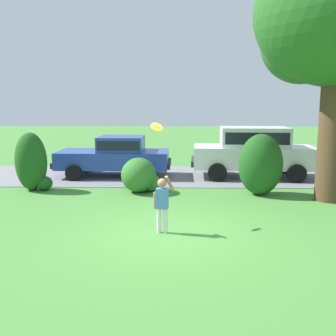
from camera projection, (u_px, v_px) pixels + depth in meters
ground_plane at (169, 233)px, 8.30m from camera, size 80.00×80.00×0.00m
driveway_strip at (173, 176)px, 14.92m from camera, size 28.00×4.40×0.02m
shrub_near_tree at (32, 163)px, 12.31m from camera, size 1.16×0.91×1.89m
shrub_centre_left at (140, 176)px, 12.15m from camera, size 1.26×1.24×1.10m
shrub_centre at (261, 165)px, 11.70m from camera, size 1.35×1.12×1.89m
parked_sedan at (116, 155)px, 14.68m from camera, size 4.42×2.13×1.56m
parked_suv at (254, 150)px, 14.43m from camera, size 4.79×2.28×1.92m
child_thrower at (162, 201)px, 8.25m from camera, size 0.47×0.23×1.29m
frisbee at (157, 127)px, 8.69m from camera, size 0.32×0.25×0.26m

